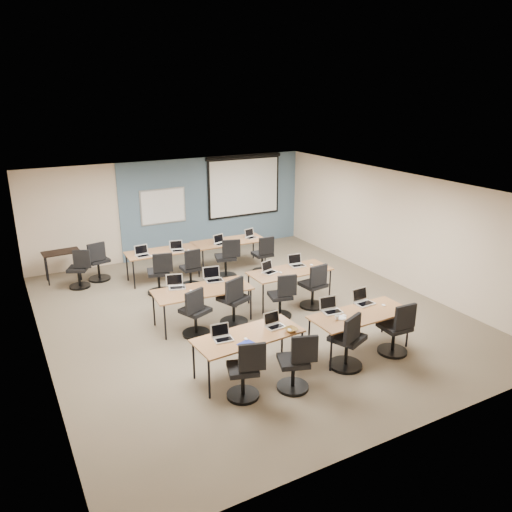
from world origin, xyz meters
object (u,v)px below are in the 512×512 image
training_table_back_right (229,242)px  laptop_6 (269,270)px  training_table_front_left (248,337)px  task_chair_6 (282,300)px  training_table_mid_right (290,272)px  task_chair_4 (195,316)px  training_table_front_right (360,316)px  laptop_0 (222,336)px  laptop_8 (142,253)px  task_chair_8 (160,277)px  utility_table (61,255)px  spare_chair_a (98,264)px  projector_screen (244,183)px  training_table_mid_left (202,291)px  laptop_3 (363,300)px  whiteboard (163,206)px  spare_chair_b (80,272)px  laptop_5 (213,277)px  laptop_9 (177,248)px  task_chair_1 (296,367)px  laptop_1 (274,323)px  task_chair_3 (396,333)px  task_chair_10 (227,262)px  laptop_10 (220,242)px  task_chair_5 (234,305)px  task_chair_2 (348,345)px  task_chair_7 (314,289)px  laptop_4 (176,284)px  task_chair_0 (245,375)px  laptop_7 (297,263)px  training_table_back_left (162,253)px  laptop_2 (331,308)px

training_table_back_right → laptop_6: 2.55m
training_table_front_left → task_chair_6: (1.61, 1.60, -0.28)m
training_table_mid_right → task_chair_4: task_chair_4 is taller
training_table_front_right → laptop_0: 2.58m
training_table_back_right → training_table_mid_right: bearing=-83.5°
laptop_8 → laptop_0: bearing=-93.9°
task_chair_8 → utility_table: bearing=146.2°
task_chair_4 → spare_chair_a: bearing=82.0°
projector_screen → training_table_mid_left: bearing=-126.2°
laptop_8 → training_table_front_right: bearing=-66.6°
laptop_3 → laptop_0: bearing=176.8°
whiteboard → spare_chair_b: whiteboard is taller
task_chair_4 → utility_table: size_ratio=1.17×
laptop_5 → laptop_9: (0.03, 2.25, -0.01)m
projector_screen → task_chair_1: size_ratio=2.42×
laptop_1 → task_chair_3: bearing=-22.4°
task_chair_4 → task_chair_6: (1.87, -0.09, -0.02)m
task_chair_6 → task_chair_10: 2.62m
laptop_9 → laptop_10: bearing=14.2°
task_chair_5 → utility_table: size_ratio=1.21×
training_table_back_right → laptop_1: size_ratio=6.34×
training_table_mid_right → task_chair_2: task_chair_2 is taller
training_table_front_left → training_table_back_right: 5.29m
laptop_3 → laptop_10: 4.72m
whiteboard → training_table_back_right: bearing=-54.1°
laptop_0 → task_chair_6: task_chair_6 is taller
training_table_front_right → task_chair_7: task_chair_7 is taller
task_chair_2 → laptop_10: size_ratio=3.37×
task_chair_2 → projector_screen: bearing=54.2°
laptop_4 → spare_chair_b: size_ratio=0.35×
training_table_mid_right → laptop_4: (-2.54, 0.26, 0.11)m
training_table_mid_left → task_chair_10: (1.51, 2.06, -0.26)m
training_table_mid_left → utility_table: 4.38m
task_chair_5 → utility_table: (-2.63, 4.21, 0.21)m
task_chair_5 → laptop_1: bearing=-113.5°
task_chair_6 → task_chair_10: size_ratio=0.95×
whiteboard → laptop_8: (-1.15, -1.78, -0.66)m
training_table_mid_right → task_chair_2: (-0.65, -2.86, -0.25)m
whiteboard → task_chair_8: 2.91m
projector_screen → spare_chair_b: (-5.04, -1.26, -1.49)m
whiteboard → task_chair_0: 7.29m
whiteboard → laptop_7: 4.51m
task_chair_2 → task_chair_4: bearing=105.9°
laptop_9 → spare_chair_b: (-2.27, 0.52, -0.39)m
training_table_back_left → laptop_2: 5.05m
training_table_front_left → spare_chair_a: 5.71m
training_table_back_left → utility_table: size_ratio=2.04×
laptop_5 → task_chair_6: (1.13, -0.91, -0.40)m
training_table_front_left → utility_table: bearing=104.9°
whiteboard → spare_chair_b: bearing=-153.4°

